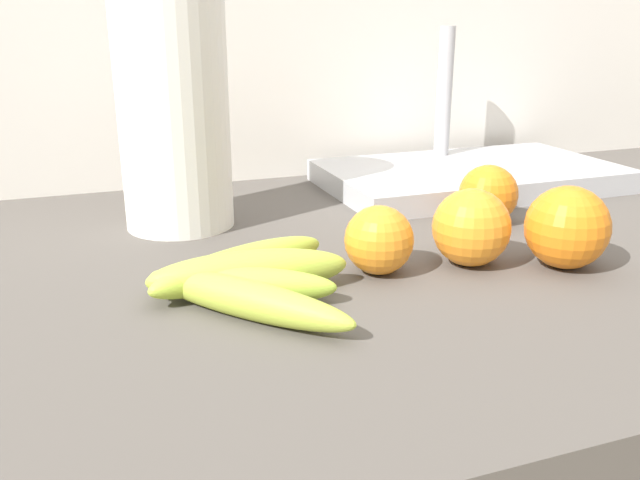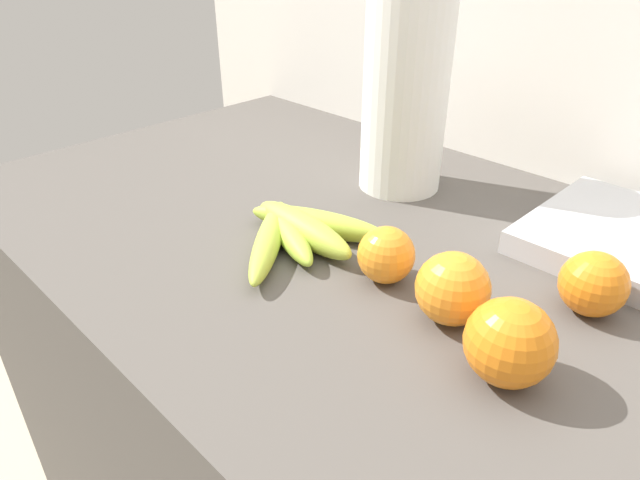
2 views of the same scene
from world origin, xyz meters
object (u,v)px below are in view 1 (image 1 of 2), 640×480
(orange_back_right, at_px, (471,228))
(sink_basin, at_px, (469,173))
(orange_far_right, at_px, (567,227))
(paper_towel_roll, at_px, (173,100))
(banana_bunch, at_px, (245,278))
(orange_center, at_px, (379,240))
(orange_right, at_px, (488,194))

(orange_back_right, relative_size, sink_basin, 0.19)
(orange_far_right, bearing_deg, paper_towel_roll, 140.88)
(banana_bunch, relative_size, sink_basin, 0.51)
(orange_far_right, xyz_separation_m, sink_basin, (0.09, 0.33, -0.02))
(orange_center, bearing_deg, sink_basin, 45.23)
(orange_center, distance_m, sink_basin, 0.39)
(paper_towel_roll, bearing_deg, orange_center, -55.34)
(sink_basin, bearing_deg, orange_back_right, -121.83)
(paper_towel_roll, bearing_deg, banana_bunch, -85.42)
(banana_bunch, xyz_separation_m, orange_right, (0.33, 0.12, 0.02))
(sink_basin, bearing_deg, orange_center, -134.77)
(banana_bunch, distance_m, orange_right, 0.36)
(orange_back_right, relative_size, paper_towel_roll, 0.24)
(orange_center, distance_m, orange_right, 0.22)
(orange_back_right, distance_m, sink_basin, 0.34)
(orange_right, bearing_deg, orange_back_right, -129.76)
(banana_bunch, xyz_separation_m, orange_center, (0.14, 0.01, 0.02))
(orange_far_right, bearing_deg, orange_center, 165.01)
(banana_bunch, bearing_deg, paper_towel_roll, 94.58)
(orange_right, bearing_deg, orange_far_right, -94.80)
(sink_basin, bearing_deg, orange_right, -115.32)
(sink_basin, bearing_deg, paper_towel_roll, -173.29)
(orange_right, distance_m, sink_basin, 0.19)
(orange_far_right, relative_size, sink_basin, 0.20)
(orange_right, bearing_deg, banana_bunch, -159.72)
(banana_bunch, xyz_separation_m, paper_towel_roll, (-0.02, 0.24, 0.13))
(paper_towel_roll, bearing_deg, orange_far_right, -39.12)
(sink_basin, bearing_deg, orange_far_right, -105.97)
(paper_towel_roll, relative_size, sink_basin, 0.77)
(banana_bunch, relative_size, orange_back_right, 2.77)
(orange_far_right, xyz_separation_m, orange_back_right, (-0.09, 0.04, -0.00))
(orange_back_right, height_order, orange_right, orange_back_right)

